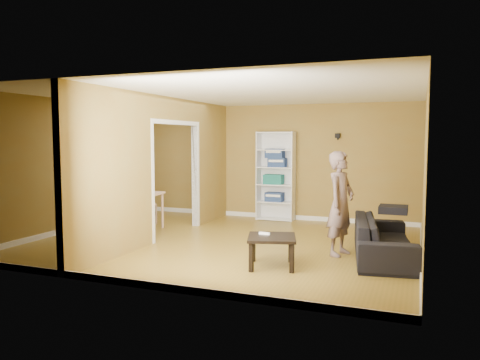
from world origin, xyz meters
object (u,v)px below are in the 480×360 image
at_px(sofa, 384,232).
at_px(person, 341,195).
at_px(bookshelf, 277,176).
at_px(chair_left, 99,205).
at_px(dining_table, 129,196).
at_px(chair_near, 113,211).
at_px(chair_far, 147,203).
at_px(coffee_table, 272,241).

bearing_deg(sofa, person, 84.47).
height_order(bookshelf, chair_left, bookshelf).
height_order(sofa, dining_table, sofa).
xyz_separation_m(chair_near, chair_far, (-0.02, 1.21, -0.00)).
bearing_deg(bookshelf, sofa, -47.32).
bearing_deg(chair_near, person, 18.69).
height_order(sofa, coffee_table, sofa).
xyz_separation_m(dining_table, chair_near, (0.01, -0.56, -0.22)).
height_order(coffee_table, chair_near, chair_near).
relative_size(coffee_table, chair_left, 0.74).
distance_m(bookshelf, coffee_table, 4.05).
distance_m(sofa, chair_far, 5.11).
bearing_deg(chair_far, dining_table, 108.85).
distance_m(chair_near, chair_far, 1.21).
xyz_separation_m(person, chair_near, (-4.29, 0.00, -0.51)).
bearing_deg(dining_table, coffee_table, -24.88).
distance_m(person, chair_near, 4.32).
bearing_deg(dining_table, chair_left, 174.83).
height_order(coffee_table, dining_table, dining_table).
distance_m(sofa, dining_table, 4.99).
bearing_deg(coffee_table, sofa, 36.96).
xyz_separation_m(sofa, chair_far, (-4.97, 1.18, 0.04)).
relative_size(coffee_table, chair_far, 0.74).
xyz_separation_m(chair_left, chair_near, (0.81, -0.63, 0.00)).
height_order(sofa, chair_far, chair_far).
distance_m(bookshelf, dining_table, 3.30).
bearing_deg(chair_far, person, -178.02).
height_order(chair_left, chair_far, chair_left).
bearing_deg(person, chair_far, 90.54).
height_order(chair_left, chair_near, chair_near).
xyz_separation_m(person, bookshelf, (-1.88, 2.79, 0.04)).
distance_m(sofa, chair_near, 4.95).
bearing_deg(chair_near, chair_left, 160.88).
bearing_deg(dining_table, bookshelf, 42.67).
height_order(sofa, person, person).
bearing_deg(person, sofa, -70.92).
xyz_separation_m(bookshelf, chair_far, (-2.43, -1.57, -0.55)).
xyz_separation_m(dining_table, chair_far, (-0.01, 0.65, -0.22)).
bearing_deg(chair_far, chair_left, 53.99).
relative_size(dining_table, chair_left, 1.34).
distance_m(dining_table, chair_far, 0.69).
distance_m(person, dining_table, 4.35).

